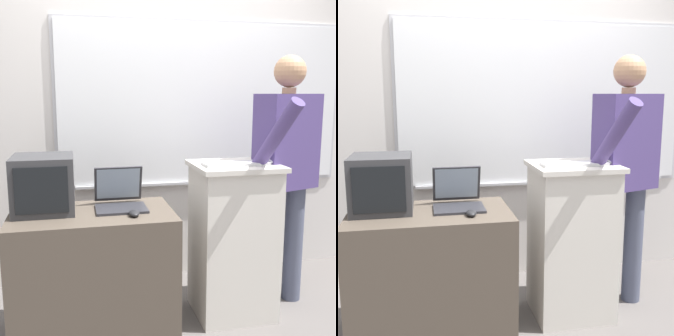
{
  "view_description": "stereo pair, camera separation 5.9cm",
  "coord_description": "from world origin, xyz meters",
  "views": [
    {
      "loc": [
        -0.66,
        -2.08,
        1.46
      ],
      "look_at": [
        -0.11,
        0.4,
        1.0
      ],
      "focal_mm": 45.0,
      "sensor_mm": 36.0,
      "label": 1
    },
    {
      "loc": [
        -0.6,
        -2.09,
        1.46
      ],
      "look_at": [
        -0.11,
        0.4,
        1.0
      ],
      "focal_mm": 45.0,
      "sensor_mm": 36.0,
      "label": 2
    }
  ],
  "objects": [
    {
      "name": "side_desk",
      "position": [
        -0.58,
        0.35,
        0.38
      ],
      "size": [
        0.95,
        0.57,
        0.77
      ],
      "color": "#4C4238",
      "rests_on": "ground_plane"
    },
    {
      "name": "person_presenter",
      "position": [
        0.71,
        0.45,
        0.98
      ],
      "size": [
        0.58,
        0.63,
        1.7
      ],
      "rotation": [
        0.0,
        0.0,
        0.28
      ],
      "color": "#474C60",
      "rests_on": "ground_plane"
    },
    {
      "name": "back_wall",
      "position": [
        0.02,
        1.16,
        1.43
      ],
      "size": [
        6.4,
        0.17,
        2.86
      ],
      "color": "silver",
      "rests_on": "ground_plane"
    },
    {
      "name": "computer_mouse_by_laptop",
      "position": [
        -0.35,
        0.22,
        0.78
      ],
      "size": [
        0.06,
        0.1,
        0.03
      ],
      "color": "black",
      "rests_on": "side_desk"
    },
    {
      "name": "crt_monitor",
      "position": [
        -0.85,
        0.43,
        0.93
      ],
      "size": [
        0.35,
        0.36,
        0.33
      ],
      "color": "#333335",
      "rests_on": "side_desk"
    },
    {
      "name": "laptop",
      "position": [
        -0.4,
        0.44,
        0.83
      ],
      "size": [
        0.3,
        0.32,
        0.24
      ],
      "color": "#28282D",
      "rests_on": "side_desk"
    },
    {
      "name": "lectern_podium",
      "position": [
        0.33,
        0.4,
        0.51
      ],
      "size": [
        0.54,
        0.47,
        1.02
      ],
      "color": "beige",
      "rests_on": "ground_plane"
    },
    {
      "name": "computer_mouse_by_keyboard",
      "position": [
        0.54,
        0.36,
        1.03
      ],
      "size": [
        0.06,
        0.1,
        0.03
      ],
      "color": "#BCBCC1",
      "rests_on": "lectern_podium"
    },
    {
      "name": "wireless_keyboard",
      "position": [
        0.31,
        0.34,
        1.03
      ],
      "size": [
        0.41,
        0.13,
        0.02
      ],
      "color": "silver",
      "rests_on": "lectern_podium"
    }
  ]
}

